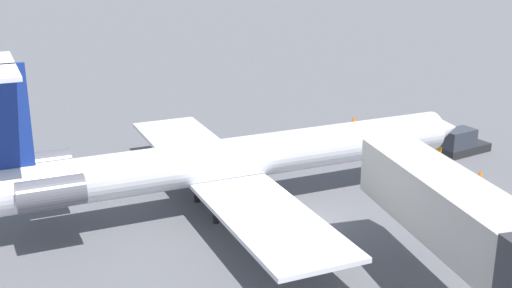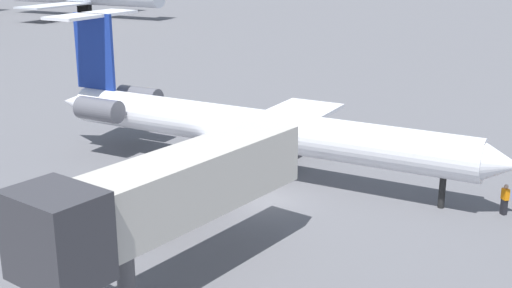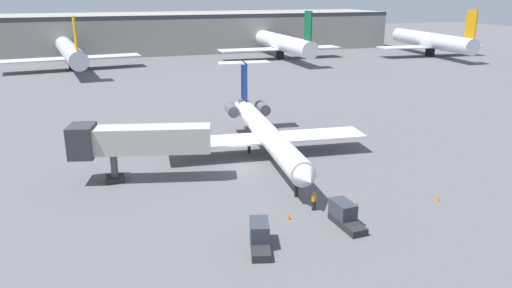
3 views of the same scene
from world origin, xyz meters
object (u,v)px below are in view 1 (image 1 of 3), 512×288
jet_bridge (475,230)px  ground_crew_marshaller (438,156)px  traffic_cone_near (404,146)px  traffic_cone_far (480,174)px  regional_jet (220,159)px  baggage_tug_trailing (461,143)px  traffic_cone_mid (354,119)px

jet_bridge → ground_crew_marshaller: (14.34, -12.34, -3.38)m
traffic_cone_near → traffic_cone_far: size_ratio=1.00×
traffic_cone_near → regional_jet: bearing=100.3°
regional_jet → ground_crew_marshaller: bearing=-93.6°
regional_jet → jet_bridge: 15.76m
jet_bridge → traffic_cone_far: size_ratio=25.61×
baggage_tug_trailing → ground_crew_marshaller: bearing=109.6°
baggage_tug_trailing → traffic_cone_far: 4.68m
jet_bridge → ground_crew_marshaller: bearing=-40.7°
ground_crew_marshaller → baggage_tug_trailing: baggage_tug_trailing is taller
traffic_cone_mid → ground_crew_marshaller: bearing=170.6°
traffic_cone_mid → traffic_cone_far: (-14.40, 0.89, 0.00)m
baggage_tug_trailing → traffic_cone_far: baggage_tug_trailing is taller
regional_jet → traffic_cone_near: 16.83m
traffic_cone_mid → baggage_tug_trailing: bearing=-172.0°
traffic_cone_near → baggage_tug_trailing: bearing=-134.2°
traffic_cone_near → traffic_cone_far: 6.79m
jet_bridge → traffic_cone_near: bearing=-35.1°
traffic_cone_far → regional_jet: bearing=77.3°
traffic_cone_mid → jet_bridge: bearing=151.2°
baggage_tug_trailing → traffic_cone_mid: bearing=8.0°
jet_bridge → traffic_cone_mid: 29.86m
ground_crew_marshaller → traffic_cone_far: 3.04m
regional_jet → traffic_cone_far: size_ratio=56.80×
ground_crew_marshaller → traffic_cone_far: ground_crew_marshaller is taller
baggage_tug_trailing → traffic_cone_far: size_ratio=7.39×
ground_crew_marshaller → traffic_cone_far: (-2.80, -1.04, -0.58)m
baggage_tug_trailing → traffic_cone_near: 4.00m
regional_jet → baggage_tug_trailing: regional_jet is taller
jet_bridge → ground_crew_marshaller: jet_bridge is taller
regional_jet → ground_crew_marshaller: 15.97m
traffic_cone_far → baggage_tug_trailing: bearing=-30.4°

